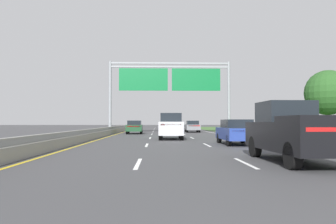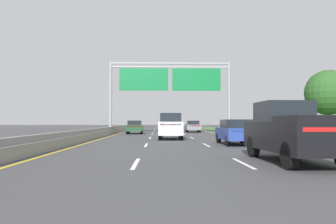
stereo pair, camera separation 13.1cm
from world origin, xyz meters
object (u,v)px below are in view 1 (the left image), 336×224
Objects in this scene: car_grey_right_lane_sedan at (192,126)px; roadside_tree_mid at (328,93)px; car_blue_right_lane_sedan at (236,131)px; pickup_truck_black at (294,132)px; car_silver_centre_lane_suv at (171,126)px; car_darkgreen_left_lane_sedan at (135,127)px; overhead_sign_gantry at (170,82)px.

car_grey_right_lane_sedan is 19.35m from roadside_tree_mid.
car_blue_right_lane_sedan and car_grey_right_lane_sedan have the same top height.
car_grey_right_lane_sedan is (-0.15, 33.49, -0.26)m from pickup_truck_black.
pickup_truck_black is at bearing -164.63° from car_silver_centre_lane_suv.
car_blue_right_lane_sedan is 0.99× the size of car_darkgreen_left_lane_sedan.
overhead_sign_gantry reaches higher than car_blue_right_lane_sedan.
car_darkgreen_left_lane_sedan is at bearing -163.28° from overhead_sign_gantry.
car_silver_centre_lane_suv reaches higher than car_grey_right_lane_sedan.
car_darkgreen_left_lane_sedan is (-3.83, 12.62, -0.28)m from car_silver_centre_lane_suv.
car_grey_right_lane_sedan is at bearing -9.80° from car_silver_centre_lane_suv.
roadside_tree_mid is (13.72, -11.78, -2.30)m from overhead_sign_gantry.
pickup_truck_black is 20.59m from roadside_tree_mid.
pickup_truck_black is at bearing 179.22° from car_blue_right_lane_sedan.
car_silver_centre_lane_suv is at bearing -171.47° from roadside_tree_mid.
car_grey_right_lane_sedan is at bearing 123.37° from roadside_tree_mid.
overhead_sign_gantry is 2.77× the size of pickup_truck_black.
car_blue_right_lane_sedan is 24.37m from car_grey_right_lane_sedan.
car_grey_right_lane_sedan is 1.00× the size of car_darkgreen_left_lane_sedan.
roadside_tree_mid is at bearing -40.64° from overhead_sign_gantry.
overhead_sign_gantry reaches higher than car_silver_centre_lane_suv.
overhead_sign_gantry reaches higher than pickup_truck_black.
car_grey_right_lane_sedan is 0.93× the size of car_silver_centre_lane_suv.
roadside_tree_mid reaches higher than car_grey_right_lane_sedan.
car_darkgreen_left_lane_sedan is at bearing 14.31° from pickup_truck_black.
car_silver_centre_lane_suv is 13.19m from car_darkgreen_left_lane_sedan.
car_silver_centre_lane_suv is 14.59m from roadside_tree_mid.
car_blue_right_lane_sedan is 0.73× the size of roadside_tree_mid.
overhead_sign_gantry is 14.85m from car_silver_centre_lane_suv.
pickup_truck_black is at bearing -120.51° from roadside_tree_mid.
roadside_tree_mid reaches higher than pickup_truck_black.
overhead_sign_gantry is at bearing 143.31° from car_grey_right_lane_sedan.
overhead_sign_gantry is at bearing 9.48° from car_blue_right_lane_sedan.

